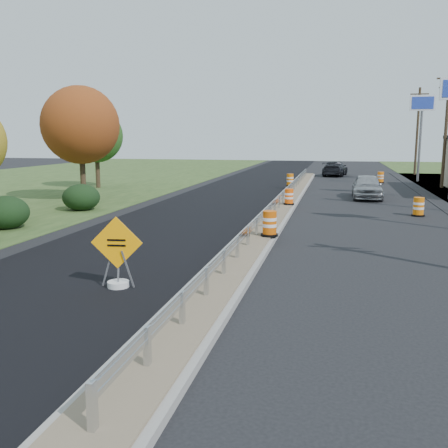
% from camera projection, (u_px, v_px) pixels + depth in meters
% --- Properties ---
extents(ground, '(140.00, 140.00, 0.00)m').
position_uv_depth(ground, '(256.00, 240.00, 20.20)').
color(ground, black).
rests_on(ground, ground).
extents(milled_overlay, '(7.20, 120.00, 0.01)m').
position_uv_depth(milled_overlay, '(211.00, 205.00, 30.77)').
color(milled_overlay, black).
rests_on(milled_overlay, ground).
extents(median, '(1.60, 55.00, 0.23)m').
position_uv_depth(median, '(279.00, 210.00, 27.87)').
color(median, gray).
rests_on(median, ground).
extents(guardrail, '(0.10, 46.15, 0.72)m').
position_uv_depth(guardrail, '(281.00, 197.00, 28.73)').
color(guardrail, silver).
rests_on(guardrail, median).
extents(pylon_sign_north, '(2.20, 0.30, 7.90)m').
position_uv_depth(pylon_sign_north, '(422.00, 111.00, 45.65)').
color(pylon_sign_north, slate).
rests_on(pylon_sign_north, ground).
extents(utility_pole_nmid, '(1.90, 0.26, 9.40)m').
position_uv_depth(utility_pole_nmid, '(446.00, 127.00, 39.93)').
color(utility_pole_nmid, '#473523').
rests_on(utility_pole_nmid, ground).
extents(utility_pole_north, '(1.90, 0.26, 9.40)m').
position_uv_depth(utility_pole_north, '(417.00, 130.00, 54.34)').
color(utility_pole_north, '#473523').
rests_on(utility_pole_north, ground).
extents(hedge_mid, '(2.09, 2.09, 1.52)m').
position_uv_depth(hedge_mid, '(6.00, 212.00, 22.57)').
color(hedge_mid, black).
rests_on(hedge_mid, ground).
extents(hedge_north, '(2.09, 2.09, 1.52)m').
position_uv_depth(hedge_north, '(81.00, 197.00, 28.22)').
color(hedge_north, black).
rests_on(hedge_north, ground).
extents(tree_near_red, '(4.95, 4.95, 7.35)m').
position_uv_depth(tree_near_red, '(80.00, 125.00, 31.79)').
color(tree_near_red, '#473523').
rests_on(tree_near_red, ground).
extents(tree_near_back, '(4.29, 4.29, 6.37)m').
position_uv_depth(tree_near_back, '(96.00, 136.00, 40.24)').
color(tree_near_back, '#473523').
rests_on(tree_near_back, ground).
extents(caution_sign, '(1.44, 0.60, 1.99)m').
position_uv_depth(caution_sign, '(118.00, 270.00, 13.76)').
color(caution_sign, white).
rests_on(caution_sign, ground).
extents(barrel_median_near, '(0.69, 0.69, 1.01)m').
position_uv_depth(barrel_median_near, '(270.00, 224.00, 19.78)').
color(barrel_median_near, black).
rests_on(barrel_median_near, median).
extents(barrel_median_mid, '(0.63, 0.63, 0.92)m').
position_uv_depth(barrel_median_mid, '(289.00, 197.00, 29.06)').
color(barrel_median_mid, black).
rests_on(barrel_median_mid, median).
extents(barrel_median_far, '(0.68, 0.68, 0.99)m').
position_uv_depth(barrel_median_far, '(290.00, 180.00, 39.96)').
color(barrel_median_far, black).
rests_on(barrel_median_far, median).
extents(barrel_shoulder_near, '(0.68, 0.68, 1.00)m').
position_uv_depth(barrel_shoulder_near, '(418.00, 207.00, 26.24)').
color(barrel_shoulder_near, black).
rests_on(barrel_shoulder_near, ground).
extents(barrel_shoulder_far, '(0.68, 0.68, 1.00)m').
position_uv_depth(barrel_shoulder_far, '(381.00, 178.00, 45.39)').
color(barrel_shoulder_far, black).
rests_on(barrel_shoulder_far, ground).
extents(car_silver, '(1.96, 4.83, 1.64)m').
position_uv_depth(car_silver, '(367.00, 186.00, 33.82)').
color(car_silver, '#A6A7AB').
rests_on(car_silver, ground).
extents(car_dark_far, '(2.89, 5.66, 1.57)m').
position_uv_depth(car_dark_far, '(335.00, 169.00, 53.63)').
color(car_dark_far, black).
rests_on(car_dark_far, ground).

